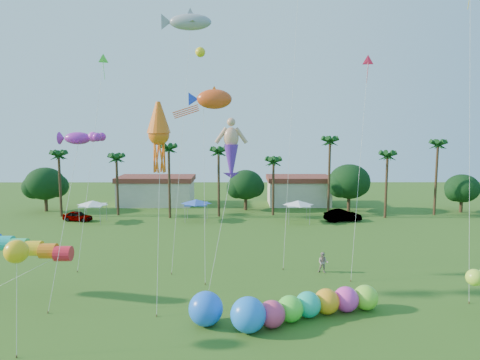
{
  "coord_description": "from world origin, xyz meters",
  "views": [
    {
      "loc": [
        -0.09,
        -21.4,
        12.8
      ],
      "look_at": [
        0.0,
        10.0,
        9.0
      ],
      "focal_mm": 32.0,
      "sensor_mm": 36.0,
      "label": 1
    }
  ],
  "objects_px": {
    "car_b": "(343,215)",
    "blue_ball": "(206,309)",
    "car_a": "(78,216)",
    "spectator_b": "(323,263)",
    "caterpillar_inflatable": "(302,307)"
  },
  "relations": [
    {
      "from": "car_b",
      "to": "blue_ball",
      "type": "relative_size",
      "value": 2.23
    },
    {
      "from": "blue_ball",
      "to": "car_a",
      "type": "bearing_deg",
      "value": 122.55
    },
    {
      "from": "car_a",
      "to": "blue_ball",
      "type": "distance_m",
      "value": 37.64
    },
    {
      "from": "spectator_b",
      "to": "blue_ball",
      "type": "relative_size",
      "value": 0.82
    },
    {
      "from": "spectator_b",
      "to": "caterpillar_inflatable",
      "type": "distance_m",
      "value": 10.05
    },
    {
      "from": "blue_ball",
      "to": "spectator_b",
      "type": "bearing_deg",
      "value": 46.56
    },
    {
      "from": "car_b",
      "to": "spectator_b",
      "type": "distance_m",
      "value": 22.29
    },
    {
      "from": "car_b",
      "to": "spectator_b",
      "type": "bearing_deg",
      "value": 150.36
    },
    {
      "from": "spectator_b",
      "to": "caterpillar_inflatable",
      "type": "height_order",
      "value": "caterpillar_inflatable"
    },
    {
      "from": "car_b",
      "to": "blue_ball",
      "type": "distance_m",
      "value": 35.49
    },
    {
      "from": "spectator_b",
      "to": "blue_ball",
      "type": "bearing_deg",
      "value": -116.7
    },
    {
      "from": "car_a",
      "to": "blue_ball",
      "type": "height_order",
      "value": "blue_ball"
    },
    {
      "from": "blue_ball",
      "to": "car_b",
      "type": "bearing_deg",
      "value": 62.2
    },
    {
      "from": "spectator_b",
      "to": "blue_ball",
      "type": "distance_m",
      "value": 14.05
    },
    {
      "from": "blue_ball",
      "to": "caterpillar_inflatable",
      "type": "bearing_deg",
      "value": 6.31
    }
  ]
}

